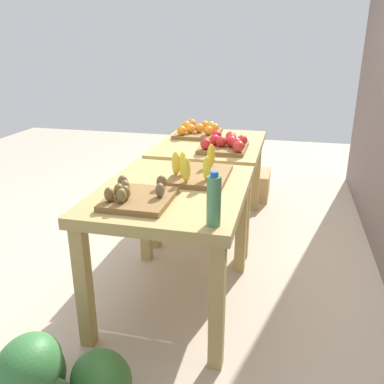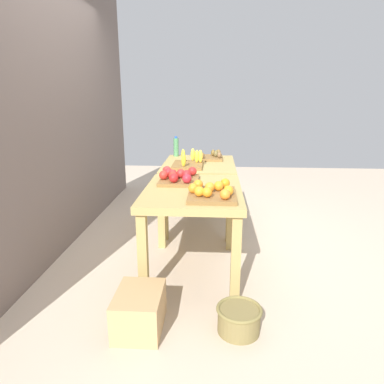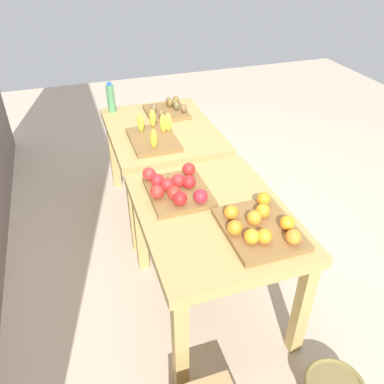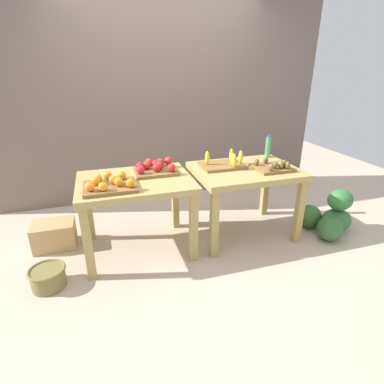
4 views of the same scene
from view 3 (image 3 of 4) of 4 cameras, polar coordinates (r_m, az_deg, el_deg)
name	(u,v)px [view 3 (image 3 of 4)]	position (r m, az deg, el deg)	size (l,w,h in m)	color
ground_plane	(184,246)	(3.02, -1.12, -7.93)	(8.00, 8.00, 0.00)	#C6B199
display_table_left	(213,227)	(2.20, 3.11, -5.08)	(1.04, 0.80, 0.74)	tan
display_table_right	(162,140)	(3.10, -4.40, 7.56)	(1.04, 0.80, 0.74)	tan
orange_bin	(260,226)	(2.00, 9.86, -4.85)	(0.44, 0.37, 0.11)	brown
apple_bin	(176,188)	(2.24, -2.35, 0.59)	(0.42, 0.35, 0.11)	brown
banana_crate	(154,136)	(2.85, -5.57, 8.18)	(0.44, 0.32, 0.17)	brown
kiwi_bin	(168,110)	(3.28, -3.58, 11.86)	(0.36, 0.32, 0.10)	brown
water_bottle	(111,98)	(3.35, -11.76, 13.26)	(0.06, 0.06, 0.25)	#4C8C59
watermelon_pile	(166,138)	(4.15, -3.81, 7.87)	(0.60, 0.69, 0.49)	#366E35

